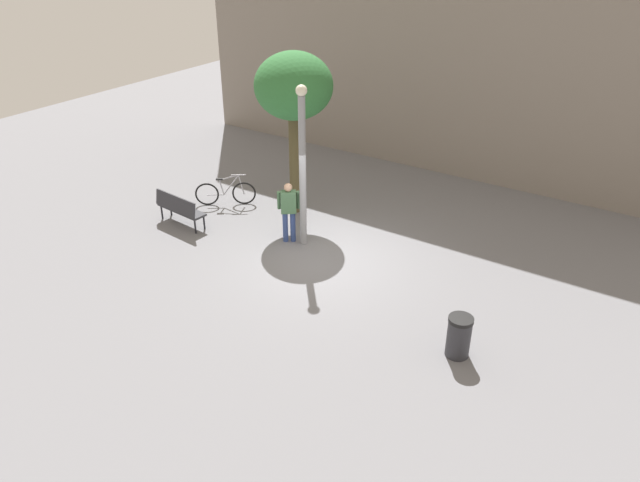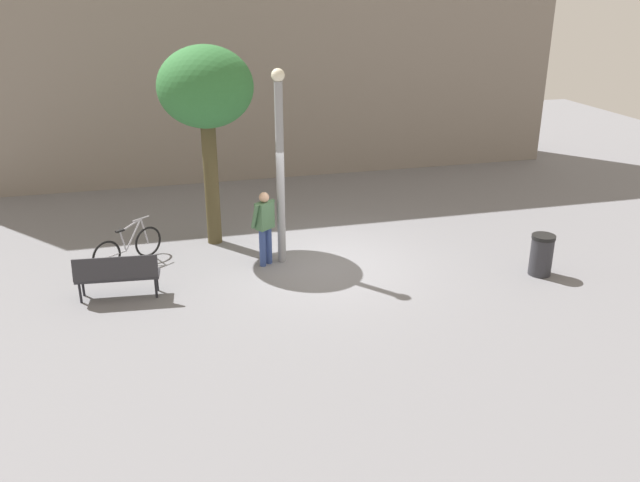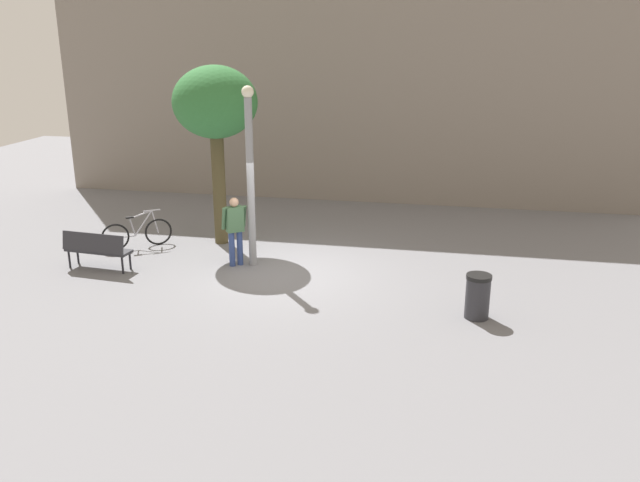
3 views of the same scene
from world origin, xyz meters
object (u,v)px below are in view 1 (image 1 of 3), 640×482
Objects in this scene: bicycle_silver at (226,193)px; trash_bin at (459,336)px; person_by_lamppost at (289,208)px; park_bench at (179,207)px; lamppost at (302,162)px; plaza_tree at (294,89)px.

trash_bin is (8.51, -2.79, 0.07)m from bicycle_silver.
person_by_lamppost is 1.02× the size of park_bench.
lamppost is 0.92× the size of plaza_tree.
bicycle_silver is (-3.32, 0.69, -1.91)m from lamppost.
bicycle_silver is at bearing -157.03° from plaza_tree.
trash_bin is (5.20, -2.10, -1.85)m from lamppost.
plaza_tree is at bearing 131.17° from lamppost.
park_bench is at bearing -163.22° from person_by_lamppost.
plaza_tree is 3.12× the size of bicycle_silver.
person_by_lamppost is 1.14× the size of bicycle_silver.
lamppost is 4.04m from park_bench.
person_by_lamppost is at bearing 160.36° from trash_bin.
trash_bin is at bearing -29.05° from plaza_tree.
trash_bin is (5.58, -1.99, -0.51)m from person_by_lamppost.
lamppost is 3.89m from bicycle_silver.
lamppost reaches higher than person_by_lamppost.
person_by_lamppost is at bearing 16.78° from park_bench.
person_by_lamppost is at bearing -15.25° from bicycle_silver.
lamppost is 5.90m from trash_bin.
plaza_tree is at bearing 50.06° from park_bench.
bicycle_silver is at bearing 168.22° from lamppost.
trash_bin is (6.53, -3.63, -3.15)m from plaza_tree.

